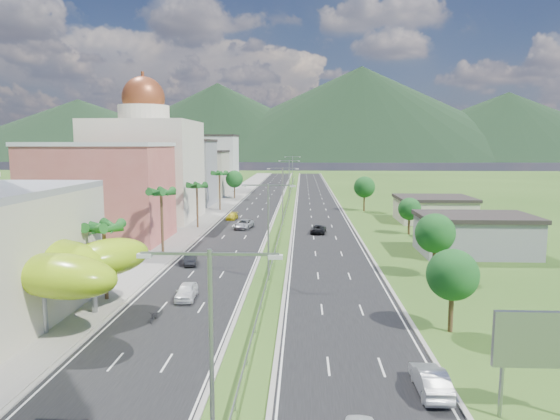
# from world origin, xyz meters

# --- Properties ---
(ground) EXTENTS (500.00, 500.00, 0.00)m
(ground) POSITION_xyz_m (0.00, 0.00, 0.00)
(ground) COLOR #2D5119
(ground) RESTS_ON ground
(road_left) EXTENTS (11.00, 260.00, 0.04)m
(road_left) POSITION_xyz_m (-7.50, 90.00, 0.02)
(road_left) COLOR black
(road_left) RESTS_ON ground
(road_right) EXTENTS (11.00, 260.00, 0.04)m
(road_right) POSITION_xyz_m (7.50, 90.00, 0.02)
(road_right) COLOR black
(road_right) RESTS_ON ground
(sidewalk_left) EXTENTS (7.00, 260.00, 0.12)m
(sidewalk_left) POSITION_xyz_m (-17.00, 90.00, 0.06)
(sidewalk_left) COLOR gray
(sidewalk_left) RESTS_ON ground
(median_guardrail) EXTENTS (0.10, 216.06, 0.76)m
(median_guardrail) POSITION_xyz_m (0.00, 71.99, 0.62)
(median_guardrail) COLOR gray
(median_guardrail) RESTS_ON ground
(streetlight_median_a) EXTENTS (6.04, 0.25, 11.00)m
(streetlight_median_a) POSITION_xyz_m (0.00, -25.00, 6.75)
(streetlight_median_a) COLOR gray
(streetlight_median_a) RESTS_ON ground
(streetlight_median_b) EXTENTS (6.04, 0.25, 11.00)m
(streetlight_median_b) POSITION_xyz_m (0.00, 10.00, 6.75)
(streetlight_median_b) COLOR gray
(streetlight_median_b) RESTS_ON ground
(streetlight_median_c) EXTENTS (6.04, 0.25, 11.00)m
(streetlight_median_c) POSITION_xyz_m (0.00, 50.00, 6.75)
(streetlight_median_c) COLOR gray
(streetlight_median_c) RESTS_ON ground
(streetlight_median_d) EXTENTS (6.04, 0.25, 11.00)m
(streetlight_median_d) POSITION_xyz_m (0.00, 95.00, 6.75)
(streetlight_median_d) COLOR gray
(streetlight_median_d) RESTS_ON ground
(streetlight_median_e) EXTENTS (6.04, 0.25, 11.00)m
(streetlight_median_e) POSITION_xyz_m (0.00, 140.00, 6.75)
(streetlight_median_e) COLOR gray
(streetlight_median_e) RESTS_ON ground
(lime_canopy) EXTENTS (18.00, 15.00, 7.40)m
(lime_canopy) POSITION_xyz_m (-20.00, -4.00, 4.99)
(lime_canopy) COLOR #93C112
(lime_canopy) RESTS_ON ground
(pink_shophouse) EXTENTS (20.00, 15.00, 15.00)m
(pink_shophouse) POSITION_xyz_m (-28.00, 32.00, 7.50)
(pink_shophouse) COLOR #C0574E
(pink_shophouse) RESTS_ON ground
(domed_building) EXTENTS (20.00, 20.00, 28.70)m
(domed_building) POSITION_xyz_m (-28.00, 55.00, 11.35)
(domed_building) COLOR beige
(domed_building) RESTS_ON ground
(midrise_grey) EXTENTS (16.00, 15.00, 16.00)m
(midrise_grey) POSITION_xyz_m (-27.00, 80.00, 8.00)
(midrise_grey) COLOR gray
(midrise_grey) RESTS_ON ground
(midrise_beige) EXTENTS (16.00, 15.00, 13.00)m
(midrise_beige) POSITION_xyz_m (-27.00, 102.00, 6.50)
(midrise_beige) COLOR #BBB49A
(midrise_beige) RESTS_ON ground
(midrise_white) EXTENTS (16.00, 15.00, 18.00)m
(midrise_white) POSITION_xyz_m (-27.00, 125.00, 9.00)
(midrise_white) COLOR silver
(midrise_white) RESTS_ON ground
(billboard) EXTENTS (5.20, 0.35, 6.20)m
(billboard) POSITION_xyz_m (17.00, -18.00, 4.42)
(billboard) COLOR gray
(billboard) RESTS_ON ground
(shed_near) EXTENTS (15.00, 10.00, 5.00)m
(shed_near) POSITION_xyz_m (28.00, 25.00, 2.50)
(shed_near) COLOR gray
(shed_near) RESTS_ON ground
(shed_far) EXTENTS (14.00, 12.00, 4.40)m
(shed_far) POSITION_xyz_m (30.00, 55.00, 2.20)
(shed_far) COLOR #BBB49A
(shed_far) RESTS_ON ground
(palm_tree_b) EXTENTS (3.60, 3.60, 8.10)m
(palm_tree_b) POSITION_xyz_m (-15.50, 2.00, 7.06)
(palm_tree_b) COLOR #47301C
(palm_tree_b) RESTS_ON ground
(palm_tree_c) EXTENTS (3.60, 3.60, 9.60)m
(palm_tree_c) POSITION_xyz_m (-15.50, 22.00, 8.50)
(palm_tree_c) COLOR #47301C
(palm_tree_c) RESTS_ON ground
(palm_tree_d) EXTENTS (3.60, 3.60, 8.60)m
(palm_tree_d) POSITION_xyz_m (-15.50, 45.00, 7.54)
(palm_tree_d) COLOR #47301C
(palm_tree_d) RESTS_ON ground
(palm_tree_e) EXTENTS (3.60, 3.60, 9.40)m
(palm_tree_e) POSITION_xyz_m (-15.50, 70.00, 8.31)
(palm_tree_e) COLOR #47301C
(palm_tree_e) RESTS_ON ground
(leafy_tree_lfar) EXTENTS (4.90, 4.90, 8.05)m
(leafy_tree_lfar) POSITION_xyz_m (-15.50, 95.00, 5.58)
(leafy_tree_lfar) COLOR #47301C
(leafy_tree_lfar) RESTS_ON ground
(leafy_tree_ra) EXTENTS (4.20, 4.20, 6.90)m
(leafy_tree_ra) POSITION_xyz_m (16.00, -5.00, 4.78)
(leafy_tree_ra) COLOR #47301C
(leafy_tree_ra) RESTS_ON ground
(leafy_tree_rb) EXTENTS (4.55, 4.55, 7.47)m
(leafy_tree_rb) POSITION_xyz_m (19.00, 12.00, 5.18)
(leafy_tree_rb) COLOR #47301C
(leafy_tree_rb) RESTS_ON ground
(leafy_tree_rc) EXTENTS (3.85, 3.85, 6.33)m
(leafy_tree_rc) POSITION_xyz_m (22.00, 40.00, 4.37)
(leafy_tree_rc) COLOR #47301C
(leafy_tree_rc) RESTS_ON ground
(leafy_tree_rd) EXTENTS (4.90, 4.90, 8.05)m
(leafy_tree_rd) POSITION_xyz_m (18.00, 70.00, 5.58)
(leafy_tree_rd) COLOR #47301C
(leafy_tree_rd) RESTS_ON ground
(mountain_ridge) EXTENTS (860.00, 140.00, 90.00)m
(mountain_ridge) POSITION_xyz_m (60.00, 450.00, 0.00)
(mountain_ridge) COLOR black
(mountain_ridge) RESTS_ON ground
(car_white_near_left) EXTENTS (2.03, 4.64, 1.56)m
(car_white_near_left) POSITION_xyz_m (-7.66, 2.57, 0.82)
(car_white_near_left) COLOR white
(car_white_near_left) RESTS_ON road_left
(car_dark_left) EXTENTS (2.18, 4.46, 1.41)m
(car_dark_left) POSITION_xyz_m (-10.47, 16.82, 0.74)
(car_dark_left) COLOR black
(car_dark_left) RESTS_ON road_left
(car_silver_mid_left) EXTENTS (3.61, 6.13, 1.60)m
(car_silver_mid_left) POSITION_xyz_m (-6.90, 44.52, 0.84)
(car_silver_mid_left) COLOR #989B9F
(car_silver_mid_left) RESTS_ON road_left
(car_yellow_far_left) EXTENTS (2.24, 4.70, 1.32)m
(car_yellow_far_left) POSITION_xyz_m (-10.61, 55.41, 0.70)
(car_yellow_far_left) COLOR gold
(car_yellow_far_left) RESTS_ON road_left
(car_silver_right) EXTENTS (1.71, 4.87, 1.61)m
(car_silver_right) POSITION_xyz_m (11.78, -15.43, 0.84)
(car_silver_right) COLOR #ADAEB5
(car_silver_right) RESTS_ON road_right
(car_dark_far_right) EXTENTS (3.02, 5.45, 1.44)m
(car_dark_far_right) POSITION_xyz_m (6.59, 40.46, 0.76)
(car_dark_far_right) COLOR black
(car_dark_far_right) RESTS_ON road_right
(motorcycle) EXTENTS (0.59, 1.81, 1.15)m
(motorcycle) POSITION_xyz_m (-9.03, -3.79, 0.61)
(motorcycle) COLOR black
(motorcycle) RESTS_ON road_left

